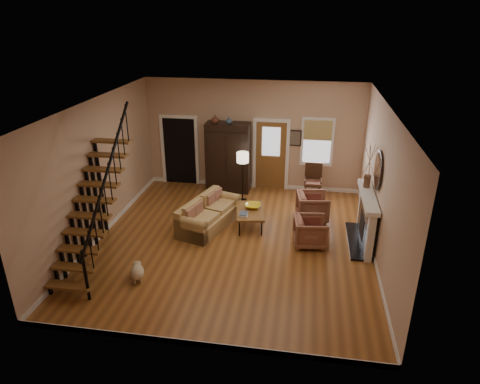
# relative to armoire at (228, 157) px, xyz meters

# --- Properties ---
(room) EXTENTS (7.00, 7.33, 3.30)m
(room) POSITION_rel_armoire_xyz_m (0.29, -1.39, 0.46)
(room) COLOR brown
(room) RESTS_ON ground
(staircase) EXTENTS (0.94, 2.80, 3.20)m
(staircase) POSITION_rel_armoire_xyz_m (-2.08, -4.45, 0.55)
(staircase) COLOR brown
(staircase) RESTS_ON ground
(fireplace) EXTENTS (0.33, 1.95, 2.30)m
(fireplace) POSITION_rel_armoire_xyz_m (3.83, -2.65, -0.31)
(fireplace) COLOR black
(fireplace) RESTS_ON ground
(armoire) EXTENTS (1.30, 0.60, 2.10)m
(armoire) POSITION_rel_armoire_xyz_m (0.00, 0.00, 0.00)
(armoire) COLOR black
(armoire) RESTS_ON ground
(vase_a) EXTENTS (0.24, 0.24, 0.25)m
(vase_a) POSITION_rel_armoire_xyz_m (-0.35, -0.10, 1.17)
(vase_a) COLOR #4C2619
(vase_a) RESTS_ON armoire
(vase_b) EXTENTS (0.20, 0.20, 0.21)m
(vase_b) POSITION_rel_armoire_xyz_m (0.05, -0.10, 1.16)
(vase_b) COLOR #334C60
(vase_b) RESTS_ON armoire
(sofa) EXTENTS (1.39, 2.10, 0.72)m
(sofa) POSITION_rel_armoire_xyz_m (-0.04, -2.46, -0.69)
(sofa) COLOR tan
(sofa) RESTS_ON ground
(coffee_table) EXTENTS (0.87, 1.27, 0.45)m
(coffee_table) POSITION_rel_armoire_xyz_m (0.98, -2.26, -0.82)
(coffee_table) COLOR brown
(coffee_table) RESTS_ON ground
(bowl) EXTENTS (0.40, 0.40, 0.10)m
(bowl) POSITION_rel_armoire_xyz_m (1.03, -2.11, -0.55)
(bowl) COLOR yellow
(bowl) RESTS_ON coffee_table
(books) EXTENTS (0.22, 0.29, 0.05)m
(books) POSITION_rel_armoire_xyz_m (0.86, -2.56, -0.57)
(books) COLOR beige
(books) RESTS_ON coffee_table
(armchair_left) EXTENTS (0.84, 0.82, 0.69)m
(armchair_left) POSITION_rel_armoire_xyz_m (2.51, -2.97, -0.70)
(armchair_left) COLOR brown
(armchair_left) RESTS_ON ground
(armchair_right) EXTENTS (0.91, 0.89, 0.74)m
(armchair_right) POSITION_rel_armoire_xyz_m (2.55, -1.63, -0.68)
(armchair_right) COLOR brown
(armchair_right) RESTS_ON ground
(floor_lamp) EXTENTS (0.35, 0.35, 1.48)m
(floor_lamp) POSITION_rel_armoire_xyz_m (0.56, -0.77, -0.31)
(floor_lamp) COLOR black
(floor_lamp) RESTS_ON ground
(side_chair) EXTENTS (0.54, 0.54, 1.02)m
(side_chair) POSITION_rel_armoire_xyz_m (2.55, -0.20, -0.54)
(side_chair) COLOR #3A2212
(side_chair) RESTS_ON ground
(dog) EXTENTS (0.44, 0.55, 0.35)m
(dog) POSITION_rel_armoire_xyz_m (-0.98, -5.00, -0.88)
(dog) COLOR #CDB78C
(dog) RESTS_ON ground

